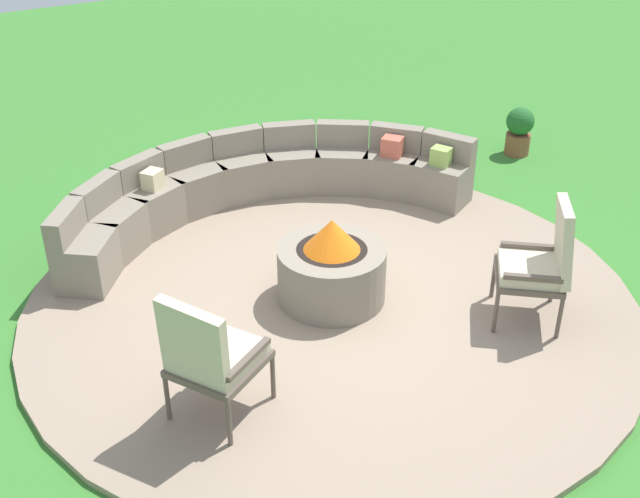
% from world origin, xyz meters
% --- Properties ---
extents(ground_plane, '(24.00, 24.00, 0.00)m').
position_xyz_m(ground_plane, '(0.00, 0.00, 0.00)').
color(ground_plane, '#387A2D').
extents(patio_circle, '(5.32, 5.32, 0.06)m').
position_xyz_m(patio_circle, '(0.00, 0.00, 0.03)').
color(patio_circle, gray).
rests_on(patio_circle, ground_plane).
extents(fire_pit, '(0.94, 0.94, 0.77)m').
position_xyz_m(fire_pit, '(0.00, 0.00, 0.36)').
color(fire_pit, gray).
rests_on(fire_pit, patio_circle).
extents(curved_stone_bench, '(4.38, 1.78, 0.72)m').
position_xyz_m(curved_stone_bench, '(0.16, 1.76, 0.35)').
color(curved_stone_bench, gray).
rests_on(curved_stone_bench, patio_circle).
extents(lounge_chair_front_left, '(0.80, 0.80, 1.06)m').
position_xyz_m(lounge_chair_front_left, '(-1.49, -0.88, 0.61)').
color(lounge_chair_front_left, brown).
rests_on(lounge_chair_front_left, patio_circle).
extents(lounge_chair_front_right, '(0.78, 0.80, 1.08)m').
position_xyz_m(lounge_chair_front_right, '(1.32, -1.11, 0.62)').
color(lounge_chair_front_right, brown).
rests_on(lounge_chair_front_right, patio_circle).
extents(potted_plant_0, '(0.34, 0.34, 0.59)m').
position_xyz_m(potted_plant_0, '(3.64, 1.67, 0.32)').
color(potted_plant_0, brown).
rests_on(potted_plant_0, ground_plane).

